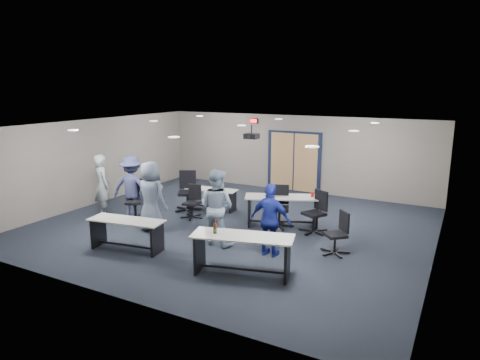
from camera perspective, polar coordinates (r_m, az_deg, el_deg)
The scene contains 25 objects.
floor at distance 11.67m, azimuth -0.95°, elevation -6.09°, with size 10.00×10.00×0.00m, color black.
back_wall at distance 15.33m, azimuth 7.27°, elevation 3.51°, with size 10.00×0.04×2.70m, color slate.
front_wall at distance 7.83m, azimuth -17.34°, elevation -5.70°, with size 10.00×0.04×2.70m, color slate.
left_wall at distance 14.39m, azimuth -18.65°, elevation 2.36°, with size 0.04×9.00×2.70m, color slate.
right_wall at distance 9.95m, azimuth 25.08°, elevation -2.49°, with size 0.04×9.00×2.70m, color slate.
ceiling at distance 11.11m, azimuth -1.00°, elevation 7.24°, with size 10.00×9.00×0.04m, color silver.
double_door at distance 15.35m, azimuth 7.19°, elevation 2.39°, with size 2.00×0.07×2.20m.
exit_sign at distance 15.79m, azimuth 1.83°, elevation 7.89°, with size 0.32×0.07×0.18m.
ceiling_projector at distance 11.43m, azimuth 1.55°, elevation 5.90°, with size 0.35×0.32×0.37m.
ceiling_can_lights at distance 11.33m, azimuth -0.38°, elevation 7.19°, with size 6.24×5.74×0.02m, color silver, non-canonical shape.
table_front_left at distance 10.22m, azimuth -14.86°, elevation -6.35°, with size 1.84×0.87×0.72m.
table_front_right at distance 8.61m, azimuth 0.26°, elevation -8.98°, with size 2.13×1.18×1.13m.
table_back_left at distance 13.06m, azimuth -3.82°, elevation -2.06°, with size 1.63×0.70×0.64m.
table_back_right at distance 11.57m, azimuth 5.75°, elevation -3.41°, with size 2.11×1.42×0.95m.
chair_back_a at distance 12.96m, azimuth -7.05°, elevation -1.52°, with size 0.75×0.75×1.20m, color black, non-canonical shape.
chair_back_b at distance 12.25m, azimuth -6.46°, elevation -2.93°, with size 0.60×0.60×0.95m, color black, non-canonical shape.
chair_back_c at distance 11.45m, azimuth 5.29°, elevation -3.60°, with size 0.70×0.70×1.11m, color black, non-canonical shape.
chair_back_d at distance 11.13m, azimuth 9.83°, elevation -4.25°, with size 0.69×0.69×1.09m, color black, non-canonical shape.
chair_loose_left at distance 12.40m, azimuth -13.83°, elevation -2.59°, with size 0.72×0.72×1.14m, color black, non-canonical shape.
chair_loose_right at distance 9.87m, azimuth 12.59°, elevation -6.92°, with size 0.62×0.62×0.98m, color black, non-canonical shape.
person_gray at distance 12.80m, azimuth -17.88°, elevation -0.77°, with size 0.67×0.44×1.83m, color #96A1A4.
person_plaid at distance 11.30m, azimuth -11.78°, elevation -2.14°, with size 0.89×0.58×1.83m, color slate.
person_lightblue at distance 10.11m, azimuth -3.13°, elevation -3.63°, with size 0.89×0.69×1.83m, color #93ABC3.
person_navy at distance 9.46m, azimuth 4.10°, elevation -5.36°, with size 0.96×0.40×1.64m, color navy.
person_back at distance 12.52m, azimuth -14.21°, elevation -0.91°, with size 1.16×0.67×1.79m, color #3A4069.
Camera 1 is at (5.40, -9.65, 3.72)m, focal length 32.00 mm.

